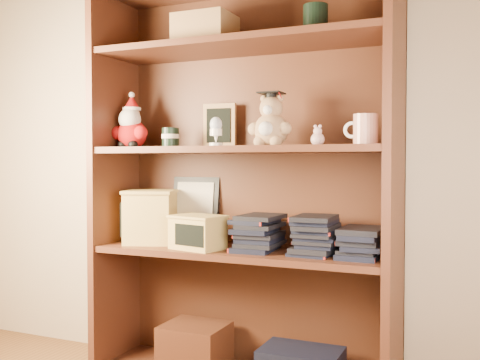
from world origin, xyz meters
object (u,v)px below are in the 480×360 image
at_px(bookcase, 245,190).
at_px(treats_box, 150,216).
at_px(grad_teddy_bear, 271,125).
at_px(teacher_mug, 365,130).

bearing_deg(bookcase, treats_box, -172.80).
xyz_separation_m(grad_teddy_bear, treats_box, (-0.54, 0.01, -0.37)).
bearing_deg(teacher_mug, grad_teddy_bear, -178.97).
bearing_deg(grad_teddy_bear, teacher_mug, 1.03).
relative_size(bookcase, treats_box, 6.16).
bearing_deg(teacher_mug, bookcase, 174.04).
xyz_separation_m(grad_teddy_bear, teacher_mug, (0.35, 0.01, -0.02)).
height_order(grad_teddy_bear, treats_box, grad_teddy_bear).
height_order(teacher_mug, treats_box, teacher_mug).
relative_size(bookcase, teacher_mug, 12.98).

